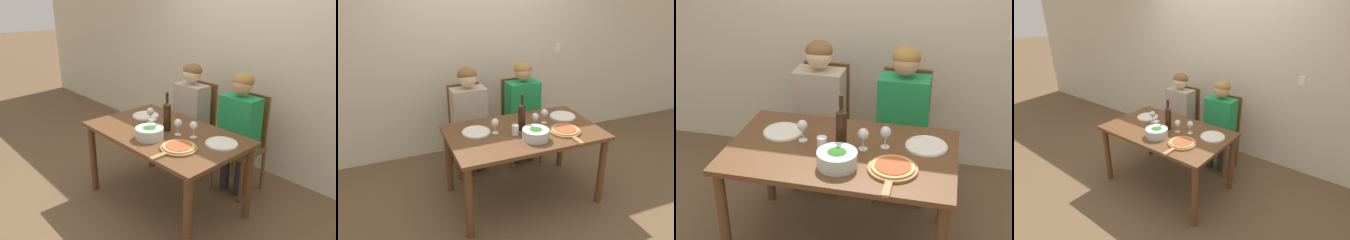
% 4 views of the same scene
% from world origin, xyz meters
% --- Properties ---
extents(ground_plane, '(40.00, 40.00, 0.00)m').
position_xyz_m(ground_plane, '(0.00, 0.00, 0.00)').
color(ground_plane, brown).
extents(back_wall, '(10.00, 0.06, 2.70)m').
position_xyz_m(back_wall, '(0.00, 1.31, 1.35)').
color(back_wall, beige).
rests_on(back_wall, ground).
extents(dining_table, '(1.48, 0.89, 0.76)m').
position_xyz_m(dining_table, '(0.00, 0.00, 0.65)').
color(dining_table, brown).
rests_on(dining_table, ground).
extents(chair_left, '(0.42, 0.42, 1.01)m').
position_xyz_m(chair_left, '(-0.35, 0.81, 0.54)').
color(chair_left, brown).
rests_on(chair_left, ground).
extents(chair_right, '(0.42, 0.42, 1.01)m').
position_xyz_m(chair_right, '(0.32, 0.81, 0.54)').
color(chair_right, brown).
rests_on(chair_right, ground).
extents(person_woman, '(0.47, 0.51, 1.25)m').
position_xyz_m(person_woman, '(-0.35, 0.69, 0.76)').
color(person_woman, '#28282D').
rests_on(person_woman, ground).
extents(person_man, '(0.47, 0.51, 1.25)m').
position_xyz_m(person_man, '(0.32, 0.69, 0.76)').
color(person_man, '#28282D').
rests_on(person_man, ground).
extents(wine_bottle, '(0.07, 0.07, 0.36)m').
position_xyz_m(wine_bottle, '(-0.01, 0.03, 0.90)').
color(wine_bottle, black).
rests_on(wine_bottle, dining_table).
extents(broccoli_bowl, '(0.25, 0.25, 0.11)m').
position_xyz_m(broccoli_bowl, '(0.03, -0.20, 0.81)').
color(broccoli_bowl, silver).
rests_on(broccoli_bowl, dining_table).
extents(dinner_plate_left, '(0.27, 0.27, 0.02)m').
position_xyz_m(dinner_plate_left, '(-0.44, 0.13, 0.77)').
color(dinner_plate_left, silver).
rests_on(dinner_plate_left, dining_table).
extents(dinner_plate_right, '(0.27, 0.27, 0.02)m').
position_xyz_m(dinner_plate_right, '(0.53, 0.16, 0.77)').
color(dinner_plate_right, silver).
rests_on(dinner_plate_right, dining_table).
extents(pizza_on_board, '(0.30, 0.44, 0.04)m').
position_xyz_m(pizza_on_board, '(0.36, -0.18, 0.77)').
color(pizza_on_board, '#9E7042').
rests_on(pizza_on_board, dining_table).
extents(wine_glass_left, '(0.07, 0.07, 0.15)m').
position_xyz_m(wine_glass_left, '(-0.28, 0.05, 0.86)').
color(wine_glass_left, silver).
rests_on(wine_glass_left, dining_table).
extents(wine_glass_right, '(0.07, 0.07, 0.15)m').
position_xyz_m(wine_glass_right, '(0.27, 0.09, 0.86)').
color(wine_glass_right, silver).
rests_on(wine_glass_right, dining_table).
extents(wine_glass_centre, '(0.07, 0.07, 0.15)m').
position_xyz_m(wine_glass_centre, '(0.14, 0.03, 0.86)').
color(wine_glass_centre, silver).
rests_on(wine_glass_centre, dining_table).
extents(water_tumbler, '(0.07, 0.07, 0.10)m').
position_xyz_m(water_tumbler, '(-0.11, -0.05, 0.81)').
color(water_tumbler, silver).
rests_on(water_tumbler, dining_table).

